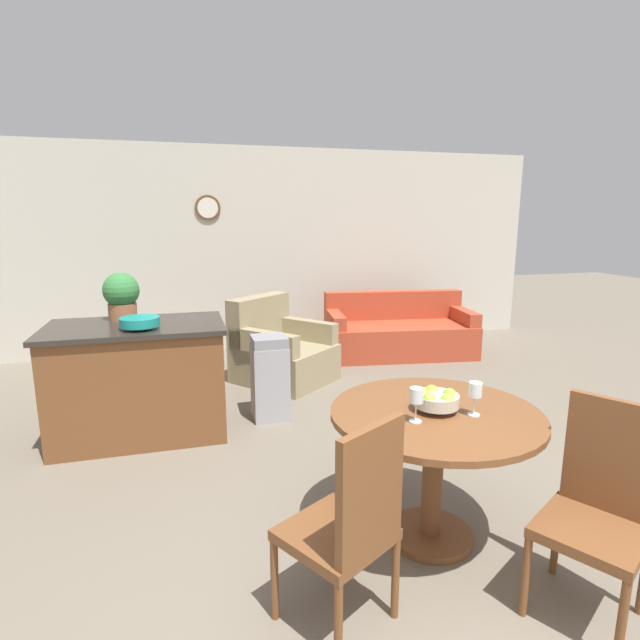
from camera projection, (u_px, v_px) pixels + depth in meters
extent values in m
cube|color=beige|center=(264.00, 249.00, 6.82)|extent=(8.00, 0.06, 2.70)
cylinder|color=brown|center=(208.00, 208.00, 6.47)|extent=(0.33, 0.02, 0.33)
cylinder|color=white|center=(208.00, 208.00, 6.46)|extent=(0.26, 0.01, 0.26)
cylinder|color=brown|center=(430.00, 534.00, 2.83)|extent=(0.48, 0.48, 0.04)
cylinder|color=brown|center=(433.00, 475.00, 2.76)|extent=(0.11, 0.11, 0.69)
cylinder|color=brown|center=(436.00, 414.00, 2.69)|extent=(1.14, 1.14, 0.03)
cylinder|color=brown|center=(275.00, 579.00, 2.23)|extent=(0.04, 0.04, 0.40)
cylinder|color=brown|center=(333.00, 540.00, 2.50)|extent=(0.04, 0.04, 0.40)
cylinder|color=brown|center=(338.00, 628.00, 1.97)|extent=(0.04, 0.04, 0.40)
cylinder|color=brown|center=(395.00, 578.00, 2.24)|extent=(0.04, 0.04, 0.40)
cube|color=brown|center=(335.00, 534.00, 2.19)|extent=(0.57, 0.57, 0.05)
cube|color=brown|center=(371.00, 489.00, 2.00)|extent=(0.35, 0.23, 0.54)
cylinder|color=brown|center=(622.00, 624.00, 1.99)|extent=(0.04, 0.04, 0.40)
cylinder|color=brown|center=(525.00, 576.00, 2.25)|extent=(0.04, 0.04, 0.40)
cylinder|color=brown|center=(556.00, 538.00, 2.52)|extent=(0.04, 0.04, 0.40)
cube|color=brown|center=(590.00, 532.00, 2.21)|extent=(0.57, 0.57, 0.05)
cube|color=brown|center=(611.00, 456.00, 2.28)|extent=(0.23, 0.35, 0.54)
cylinder|color=#B7B29E|center=(436.00, 408.00, 2.68)|extent=(0.09, 0.09, 0.03)
cylinder|color=#B7B29E|center=(436.00, 400.00, 2.67)|extent=(0.24, 0.24, 0.07)
sphere|color=#8CB738|center=(449.00, 395.00, 2.69)|extent=(0.08, 0.08, 0.08)
sphere|color=#8CB738|center=(431.00, 392.00, 2.74)|extent=(0.08, 0.08, 0.08)
sphere|color=#8CB738|center=(422.00, 395.00, 2.70)|extent=(0.08, 0.08, 0.08)
sphere|color=#8CB738|center=(429.00, 401.00, 2.61)|extent=(0.08, 0.08, 0.08)
sphere|color=#8CB738|center=(448.00, 401.00, 2.60)|extent=(0.08, 0.08, 0.08)
cylinder|color=silver|center=(416.00, 421.00, 2.54)|extent=(0.06, 0.06, 0.01)
cylinder|color=silver|center=(417.00, 411.00, 2.53)|extent=(0.01, 0.01, 0.10)
cylinder|color=silver|center=(417.00, 395.00, 2.51)|extent=(0.07, 0.07, 0.08)
cylinder|color=silver|center=(474.00, 415.00, 2.63)|extent=(0.06, 0.06, 0.01)
cylinder|color=silver|center=(474.00, 405.00, 2.61)|extent=(0.01, 0.01, 0.10)
cylinder|color=silver|center=(475.00, 389.00, 2.60)|extent=(0.07, 0.07, 0.08)
cube|color=brown|center=(139.00, 383.00, 4.11)|extent=(1.33, 0.78, 0.90)
cube|color=#2D2823|center=(135.00, 327.00, 4.01)|extent=(1.39, 0.84, 0.04)
cylinder|color=teal|center=(140.00, 327.00, 3.85)|extent=(0.11, 0.11, 0.02)
cylinder|color=teal|center=(140.00, 322.00, 3.84)|extent=(0.30, 0.30, 0.07)
cylinder|color=#A36642|center=(123.00, 311.00, 4.19)|extent=(0.23, 0.23, 0.14)
sphere|color=#387F3D|center=(121.00, 290.00, 4.15)|extent=(0.29, 0.29, 0.29)
cube|color=#9E9EA3|center=(270.00, 382.00, 4.47)|extent=(0.31, 0.31, 0.67)
cube|color=gray|center=(269.00, 341.00, 4.40)|extent=(0.30, 0.29, 0.09)
cube|color=#B24228|center=(399.00, 339.00, 6.55)|extent=(1.98, 1.13, 0.42)
cube|color=#B24228|center=(393.00, 305.00, 6.81)|extent=(1.89, 0.45, 0.38)
cube|color=#B24228|center=(335.00, 335.00, 6.43)|extent=(0.27, 0.83, 0.59)
cube|color=#B24228|center=(462.00, 331.00, 6.65)|extent=(0.27, 0.83, 0.59)
cube|color=#998966|center=(285.00, 363.00, 5.51)|extent=(1.25, 1.26, 0.40)
cube|color=#998966|center=(259.00, 319.00, 5.62)|extent=(0.78, 0.70, 0.52)
cube|color=#998966|center=(264.00, 361.00, 5.20)|extent=(0.65, 0.75, 0.63)
cube|color=#998966|center=(304.00, 346.00, 5.77)|extent=(0.65, 0.75, 0.63)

